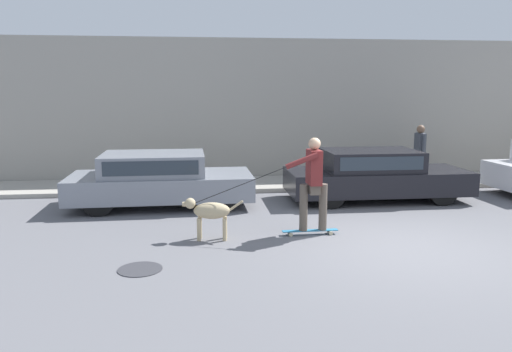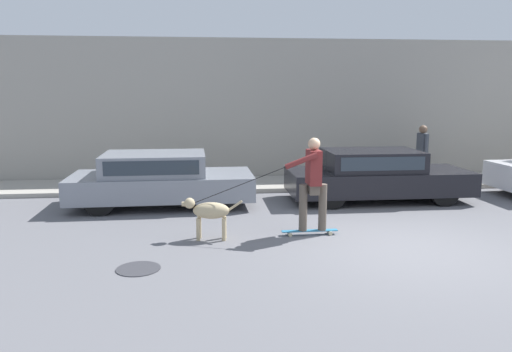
% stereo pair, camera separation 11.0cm
% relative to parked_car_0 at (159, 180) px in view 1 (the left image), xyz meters
% --- Properties ---
extents(ground_plane, '(36.00, 36.00, 0.00)m').
position_rel_parked_car_0_xyz_m(ground_plane, '(4.28, -3.61, -0.60)').
color(ground_plane, slate).
extents(back_wall, '(32.00, 0.30, 4.04)m').
position_rel_parked_car_0_xyz_m(back_wall, '(4.28, 3.26, 1.42)').
color(back_wall, '#9E998E').
rests_on(back_wall, ground_plane).
extents(sidewalk_curb, '(30.00, 1.97, 0.11)m').
position_rel_parked_car_0_xyz_m(sidewalk_curb, '(4.28, 2.11, -0.55)').
color(sidewalk_curb, '#A39E93').
rests_on(sidewalk_curb, ground_plane).
extents(parked_car_0, '(4.08, 1.86, 1.20)m').
position_rel_parked_car_0_xyz_m(parked_car_0, '(0.00, 0.00, 0.00)').
color(parked_car_0, black).
rests_on(parked_car_0, ground_plane).
extents(parked_car_1, '(4.23, 1.68, 1.20)m').
position_rel_parked_car_0_xyz_m(parked_car_1, '(5.03, 0.00, -0.01)').
color(parked_car_1, black).
rests_on(parked_car_1, ground_plane).
extents(dog, '(1.06, 0.36, 0.74)m').
position_rel_parked_car_0_xyz_m(dog, '(1.07, -2.74, -0.11)').
color(dog, tan).
rests_on(dog, ground_plane).
extents(skateboarder, '(2.66, 0.61, 1.77)m').
position_rel_parked_car_0_xyz_m(skateboarder, '(2.91, -2.66, 0.40)').
color(skateboarder, beige).
rests_on(skateboarder, ground_plane).
extents(pedestrian_with_bag, '(0.23, 0.65, 1.52)m').
position_rel_parked_car_0_xyz_m(pedestrian_with_bag, '(7.08, 2.11, 0.36)').
color(pedestrian_with_bag, '#28282D').
rests_on(pedestrian_with_bag, sidewalk_curb).
extents(manhole_cover, '(0.65, 0.65, 0.01)m').
position_rel_parked_car_0_xyz_m(manhole_cover, '(0.01, -4.13, -0.60)').
color(manhole_cover, '#38383D').
rests_on(manhole_cover, ground_plane).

